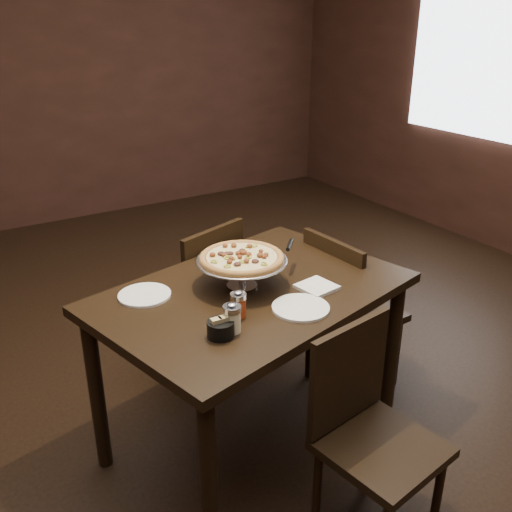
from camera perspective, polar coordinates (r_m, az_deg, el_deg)
room at (r=2.34m, az=-0.59°, el=11.66°), size 6.04×7.04×2.84m
dining_table at (r=2.45m, az=-0.37°, el=-5.49°), size 1.44×1.13×0.80m
pizza_stand at (r=2.37m, az=-1.44°, el=-0.23°), size 0.38×0.38×0.16m
parmesan_shaker at (r=2.07m, az=-2.41°, el=-6.22°), size 0.07×0.07×0.12m
pepper_flake_shaker at (r=2.17m, az=-1.78°, el=-4.86°), size 0.06×0.06×0.11m
packet_caddy at (r=2.06m, az=-3.56°, el=-7.22°), size 0.10×0.10×0.08m
napkin_stack at (r=2.41m, az=6.10°, el=-3.10°), size 0.16×0.16×0.02m
plate_left at (r=2.38m, az=-11.08°, el=-3.84°), size 0.22×0.22×0.01m
plate_near at (r=2.25m, az=4.49°, el=-5.17°), size 0.23×0.23×0.01m
serving_spatula at (r=2.51m, az=3.39°, el=1.09°), size 0.16×0.16×0.02m
chair_far at (r=3.04m, az=-5.71°, el=-3.93°), size 0.53×0.53×0.89m
chair_near at (r=2.24m, az=11.18°, el=-16.40°), size 0.45×0.45×0.85m
chair_side at (r=2.97m, az=9.01°, el=-5.05°), size 0.43×0.43×0.87m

